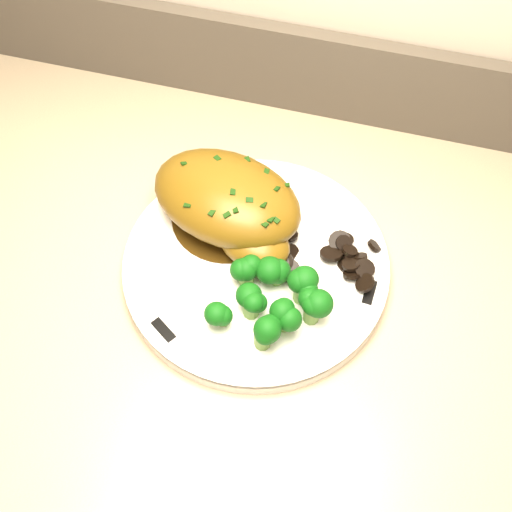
% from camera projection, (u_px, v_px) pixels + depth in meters
% --- Properties ---
extents(counter, '(1.90, 0.64, 0.94)m').
position_uv_depth(counter, '(362.00, 462.00, 1.00)').
color(counter, brown).
rests_on(counter, ground).
extents(plate, '(0.38, 0.38, 0.02)m').
position_uv_depth(plate, '(256.00, 266.00, 0.71)').
color(plate, white).
rests_on(plate, counter).
extents(rim_accent_0, '(0.01, 0.03, 0.00)m').
position_uv_depth(rim_accent_0, '(369.00, 292.00, 0.68)').
color(rim_accent_0, black).
rests_on(rim_accent_0, plate).
extents(rim_accent_1, '(0.03, 0.02, 0.00)m').
position_uv_depth(rim_accent_1, '(235.00, 173.00, 0.76)').
color(rim_accent_1, black).
rests_on(rim_accent_1, plate).
extents(rim_accent_2, '(0.03, 0.03, 0.00)m').
position_uv_depth(rim_accent_2, '(163.00, 330.00, 0.65)').
color(rim_accent_2, black).
rests_on(rim_accent_2, plate).
extents(gravy_pool, '(0.13, 0.13, 0.00)m').
position_uv_depth(gravy_pool, '(228.00, 216.00, 0.73)').
color(gravy_pool, '#39240A').
rests_on(gravy_pool, plate).
extents(chicken_breast, '(0.20, 0.16, 0.07)m').
position_uv_depth(chicken_breast, '(230.00, 203.00, 0.70)').
color(chicken_breast, brown).
rests_on(chicken_breast, plate).
extents(mushroom_pile, '(0.10, 0.08, 0.03)m').
position_uv_depth(mushroom_pile, '(322.00, 259.00, 0.69)').
color(mushroom_pile, black).
rests_on(mushroom_pile, plate).
extents(broccoli_florets, '(0.11, 0.10, 0.04)m').
position_uv_depth(broccoli_florets, '(270.00, 299.00, 0.65)').
color(broccoli_florets, olive).
rests_on(broccoli_florets, plate).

